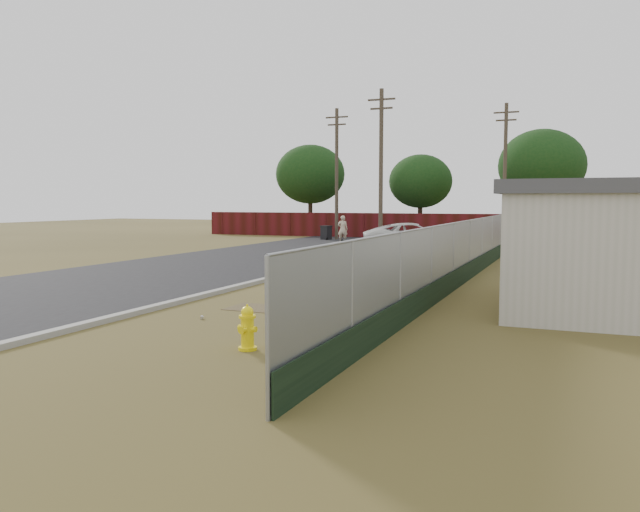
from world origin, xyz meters
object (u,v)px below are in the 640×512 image
at_px(pedestrian, 343,229).
at_px(trash_bin, 326,233).
at_px(mailbox, 345,246).
at_px(pickup_truck, 414,237).
at_px(fire_hydrant, 247,329).

relative_size(pedestrian, trash_bin, 1.80).
bearing_deg(mailbox, pickup_truck, 90.09).
height_order(fire_hydrant, trash_bin, trash_bin).
bearing_deg(fire_hydrant, trash_bin, 109.35).
bearing_deg(mailbox, trash_bin, 113.91).
distance_m(fire_hydrant, pickup_truck, 23.03).
bearing_deg(pickup_truck, mailbox, 161.08).
distance_m(fire_hydrant, trash_bin, 32.17).
bearing_deg(mailbox, pedestrian, 110.66).
bearing_deg(fire_hydrant, pedestrian, 106.97).
bearing_deg(pedestrian, pickup_truck, 129.89).
distance_m(pickup_truck, trash_bin, 10.98).
height_order(pickup_truck, pedestrian, pedestrian).
bearing_deg(pedestrian, mailbox, 99.90).
height_order(pedestrian, trash_bin, pedestrian).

